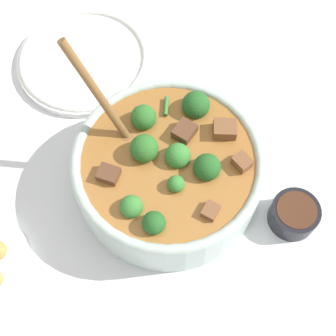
% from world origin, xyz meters
% --- Properties ---
extents(ground_plane, '(4.00, 4.00, 0.00)m').
position_xyz_m(ground_plane, '(0.00, 0.00, 0.00)').
color(ground_plane, silver).
extents(stew_bowl, '(0.28, 0.30, 0.24)m').
position_xyz_m(stew_bowl, '(-0.00, -0.00, 0.06)').
color(stew_bowl, '#B2C6BC').
rests_on(stew_bowl, ground_plane).
extents(condiment_bowl, '(0.07, 0.07, 0.04)m').
position_xyz_m(condiment_bowl, '(-0.10, 0.17, 0.02)').
color(condiment_bowl, black).
rests_on(condiment_bowl, ground_plane).
extents(empty_plate, '(0.24, 0.24, 0.02)m').
position_xyz_m(empty_plate, '(-0.06, -0.28, 0.01)').
color(empty_plate, white).
rests_on(empty_plate, ground_plane).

